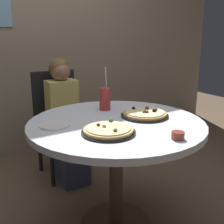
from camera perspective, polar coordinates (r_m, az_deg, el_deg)
ground_plane at (r=2.20m, az=0.75°, el=-20.83°), size 8.00×8.00×0.00m
wall_with_window at (r=3.29m, az=-16.20°, el=17.62°), size 5.20×0.14×2.90m
dining_table at (r=1.89m, az=0.82°, el=-5.00°), size 1.12×1.12×0.75m
chair_wooden at (r=2.74m, az=-10.40°, el=-1.02°), size 0.41×0.41×0.95m
diner_child at (r=2.60m, az=-8.91°, el=-2.99°), size 0.27×0.42×1.08m
pizza_veggie at (r=1.96m, az=6.40°, el=-0.39°), size 0.32×0.32×0.05m
pizza_cheese at (r=1.64m, az=-0.71°, el=-3.62°), size 0.31×0.31×0.05m
soda_cup at (r=2.10m, az=-1.41°, el=2.60°), size 0.08×0.08×0.31m
sauce_bowl at (r=1.59m, az=12.72°, el=-4.47°), size 0.07×0.07×0.04m
plate_small at (r=1.79m, az=-11.15°, el=-2.56°), size 0.18×0.18×0.01m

